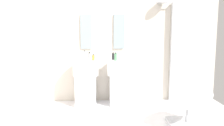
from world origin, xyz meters
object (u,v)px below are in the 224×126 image
object	(u,v)px
soap_bottle_green	(116,57)
soap_bottle_grey	(90,57)
shower_column	(173,50)
lounge_chair	(187,104)
pedestal_sink_left	(86,80)
soap_bottle_black	(113,56)
pedestal_sink_right	(120,80)
soap_bottle_clear	(85,56)
soap_bottle_amber	(93,58)

from	to	relation	value
soap_bottle_green	soap_bottle_grey	distance (m)	0.50
shower_column	soap_bottle_grey	distance (m)	1.74
shower_column	lounge_chair	bearing A→B (deg)	-96.70
shower_column	soap_bottle_grey	bearing A→B (deg)	-170.05
lounge_chair	soap_bottle_green	size ratio (longest dim) A/B	7.08
pedestal_sink_left	soap_bottle_black	bearing A→B (deg)	1.63
pedestal_sink_right	soap_bottle_green	size ratio (longest dim) A/B	6.48
pedestal_sink_left	soap_bottle_green	size ratio (longest dim) A/B	6.48
pedestal_sink_left	soap_bottle_clear	distance (m)	0.52
soap_bottle_amber	soap_bottle_black	xyz separation A→B (m)	(0.39, 0.12, 0.01)
soap_bottle_black	soap_bottle_clear	bearing A→B (deg)	-163.10
shower_column	soap_bottle_black	xyz separation A→B (m)	(-1.26, -0.20, -0.10)
shower_column	soap_bottle_clear	xyz separation A→B (m)	(-1.80, -0.36, -0.08)
lounge_chair	pedestal_sink_right	bearing A→B (deg)	131.57
soap_bottle_amber	soap_bottle_clear	distance (m)	0.17
soap_bottle_amber	soap_bottle_clear	xyz separation A→B (m)	(-0.16, -0.05, 0.04)
shower_column	soap_bottle_clear	world-z (taller)	shower_column
soap_bottle_grey	soap_bottle_black	xyz separation A→B (m)	(0.46, 0.10, -0.01)
lounge_chair	soap_bottle_amber	distance (m)	1.89
pedestal_sink_left	soap_bottle_green	distance (m)	0.77
pedestal_sink_left	soap_bottle_clear	size ratio (longest dim) A/B	5.18
pedestal_sink_left	pedestal_sink_right	world-z (taller)	same
shower_column	soap_bottle_black	world-z (taller)	shower_column
lounge_chair	soap_bottle_amber	world-z (taller)	soap_bottle_amber
soap_bottle_amber	soap_bottle_black	distance (m)	0.40
pedestal_sink_right	soap_bottle_amber	xyz separation A→B (m)	(-0.52, -0.10, 0.46)
lounge_chair	soap_bottle_clear	world-z (taller)	soap_bottle_clear
soap_bottle_green	soap_bottle_black	world-z (taller)	soap_bottle_green
soap_bottle_green	soap_bottle_clear	bearing A→B (deg)	180.00
soap_bottle_amber	soap_bottle_clear	size ratio (longest dim) A/B	0.63
pedestal_sink_right	soap_bottle_black	distance (m)	0.49
pedestal_sink_right	shower_column	size ratio (longest dim) A/B	0.49
pedestal_sink_left	soap_bottle_amber	xyz separation A→B (m)	(0.16, -0.10, 0.46)
soap_bottle_grey	soap_bottle_black	size ratio (longest dim) A/B	1.12
soap_bottle_amber	soap_bottle_black	size ratio (longest dim) A/B	0.85
shower_column	lounge_chair	distance (m)	1.50
pedestal_sink_right	lounge_chair	distance (m)	1.47
soap_bottle_green	soap_bottle_grey	size ratio (longest dim) A/B	0.97
soap_bottle_grey	soap_bottle_clear	xyz separation A→B (m)	(-0.09, -0.06, 0.02)
soap_bottle_grey	soap_bottle_black	world-z (taller)	soap_bottle_grey
soap_bottle_green	soap_bottle_amber	bearing A→B (deg)	173.73
shower_column	soap_bottle_amber	distance (m)	1.68
pedestal_sink_right	shower_column	world-z (taller)	shower_column
soap_bottle_grey	soap_bottle_black	distance (m)	0.47
soap_bottle_clear	pedestal_sink_left	bearing A→B (deg)	88.95
shower_column	soap_bottle_amber	bearing A→B (deg)	-169.11
shower_column	soap_bottle_amber	size ratio (longest dim) A/B	16.82
pedestal_sink_left	soap_bottle_clear	xyz separation A→B (m)	(-0.00, -0.15, 0.50)
lounge_chair	soap_bottle_clear	distance (m)	2.01
pedestal_sink_right	soap_bottle_amber	world-z (taller)	soap_bottle_amber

